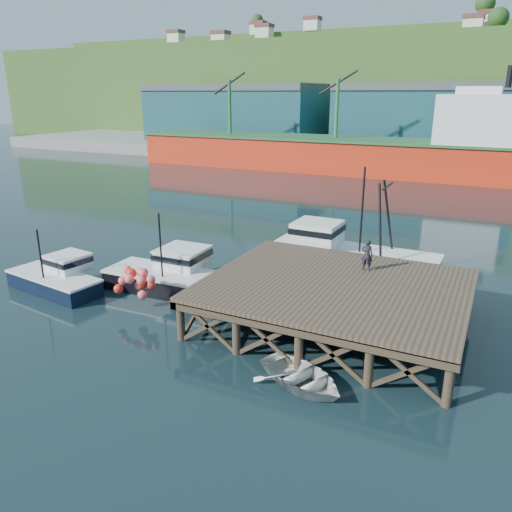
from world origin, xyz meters
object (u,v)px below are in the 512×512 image
Objects in this scene: boat_navy at (58,277)px; dockworker at (367,255)px; boat_black at (174,275)px; trawler at (348,255)px; dinghy at (302,377)px.

boat_navy is 3.88× the size of dockworker.
boat_black is 0.76× the size of trawler.
trawler is at bearing 40.82° from boat_navy.
boat_navy is 1.63× the size of dinghy.
trawler is at bearing 32.66° from dinghy.
trawler is 2.65× the size of dinghy.
boat_navy is 17.18m from dockworker.
boat_navy is 16.29m from dinghy.
dockworker is at bearing -61.54° from trawler.
boat_navy is at bearing 15.37° from dockworker.
boat_black is at bearing -141.77° from trawler.
boat_black is 2.00× the size of dinghy.
boat_black reaches higher than dinghy.
dockworker is at bearing 10.00° from boat_black.
boat_navy is at bearing -154.45° from boat_black.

